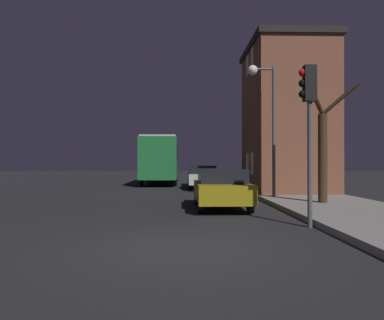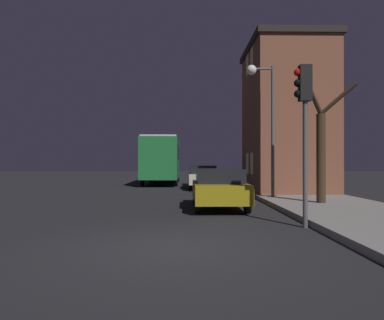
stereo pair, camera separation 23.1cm
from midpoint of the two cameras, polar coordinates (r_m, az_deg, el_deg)
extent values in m
plane|color=black|center=(7.42, -1.83, -13.08)|extent=(120.00, 120.00, 0.00)
cube|color=brown|center=(20.10, 14.47, 5.88)|extent=(3.76, 5.32, 7.28)
cube|color=black|center=(20.86, 14.45, 16.29)|extent=(4.00, 5.56, 0.30)
cube|color=#F2D172|center=(18.92, 9.46, -0.53)|extent=(0.03, 0.70, 1.10)
cube|color=#F2D172|center=(20.21, 8.78, -0.52)|extent=(0.03, 0.70, 1.10)
cube|color=#F2D172|center=(19.62, 9.44, 15.07)|extent=(0.03, 0.70, 1.10)
cube|color=#F2D172|center=(20.87, 8.77, 14.13)|extent=(0.03, 0.70, 1.10)
cylinder|color=#4C4C4C|center=(16.28, 12.60, 4.25)|extent=(0.14, 0.14, 5.53)
cylinder|color=#4C4C4C|center=(16.61, 11.03, 13.48)|extent=(0.90, 0.09, 0.09)
sphere|color=white|center=(16.51, 9.46, 13.38)|extent=(0.42, 0.42, 0.42)
cylinder|color=#4C4C4C|center=(9.79, 17.51, -0.64)|extent=(0.12, 0.12, 3.17)
cube|color=black|center=(9.98, 17.49, 11.11)|extent=(0.30, 0.24, 0.90)
sphere|color=red|center=(9.99, 16.48, 12.69)|extent=(0.20, 0.20, 0.20)
sphere|color=black|center=(9.93, 16.49, 11.17)|extent=(0.20, 0.20, 0.20)
sphere|color=black|center=(9.88, 16.49, 9.64)|extent=(0.20, 0.20, 0.20)
cylinder|color=#382819|center=(14.36, 19.49, 0.25)|extent=(0.32, 0.32, 3.22)
cylinder|color=#382819|center=(14.68, 18.64, 8.61)|extent=(0.53, 0.65, 1.13)
cylinder|color=#382819|center=(13.99, 18.49, 9.05)|extent=(1.01, 1.04, 1.17)
cylinder|color=#382819|center=(14.42, 21.81, 8.63)|extent=(1.15, 0.81, 1.09)
cube|color=#1E6B33|center=(28.54, -4.36, 0.19)|extent=(2.50, 9.11, 2.84)
cube|color=black|center=(28.54, -4.36, 1.21)|extent=(2.52, 8.38, 1.02)
cube|color=#B2B2B2|center=(28.59, -4.36, 3.15)|extent=(2.37, 8.66, 0.12)
cylinder|color=black|center=(31.47, -1.94, -2.44)|extent=(0.18, 0.96, 0.96)
cylinder|color=black|center=(31.59, -6.15, -2.43)|extent=(0.18, 0.96, 0.96)
cylinder|color=black|center=(25.56, -2.15, -2.93)|extent=(0.18, 0.96, 0.96)
cylinder|color=black|center=(25.71, -7.33, -2.91)|extent=(0.18, 0.96, 0.96)
cube|color=olive|center=(13.42, 4.58, -4.72)|extent=(1.78, 4.21, 0.62)
cube|color=black|center=(13.18, 4.67, -2.40)|extent=(1.57, 2.19, 0.48)
cylinder|color=black|center=(14.89, 7.14, -5.48)|extent=(0.18, 0.60, 0.60)
cylinder|color=black|center=(14.75, 0.94, -5.54)|extent=(0.18, 0.60, 0.60)
cylinder|color=black|center=(12.20, 8.98, -6.62)|extent=(0.18, 0.60, 0.60)
cylinder|color=black|center=(12.03, 1.39, -6.72)|extent=(0.18, 0.60, 0.60)
cube|color=beige|center=(23.04, 1.91, -2.81)|extent=(1.72, 4.29, 0.60)
cube|color=black|center=(22.81, 1.93, -1.46)|extent=(1.51, 2.23, 0.49)
cylinder|color=black|center=(24.49, 3.54, -3.37)|extent=(0.18, 0.68, 0.68)
cylinder|color=black|center=(24.42, -0.06, -3.37)|extent=(0.18, 0.68, 0.68)
cylinder|color=black|center=(21.72, 4.13, -3.75)|extent=(0.18, 0.68, 0.68)
cylinder|color=black|center=(21.63, 0.06, -3.77)|extent=(0.18, 0.68, 0.68)
camera|label=1|loc=(0.12, -89.68, 0.00)|focal=35.00mm
camera|label=2|loc=(0.12, 90.32, 0.00)|focal=35.00mm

